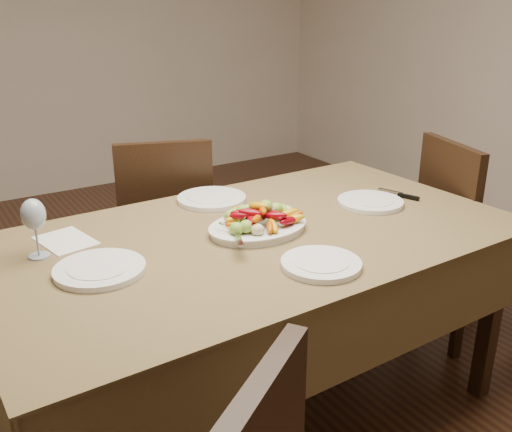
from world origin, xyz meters
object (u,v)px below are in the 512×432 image
object	(u,v)px
dining_table	(256,327)
chair_right	(477,241)
plate_far	(212,199)
plate_near	(321,264)
chair_far	(165,229)
plate_left	(100,269)
plate_right	(370,202)
wine_glass	(35,227)
serving_platter	(258,229)

from	to	relation	value
dining_table	chair_right	xyz separation A→B (m)	(1.18, -0.06, 0.10)
plate_far	plate_near	world-z (taller)	same
chair_far	chair_right	bearing A→B (deg)	161.63
plate_left	plate_right	size ratio (longest dim) A/B	1.05
chair_right	wine_glass	xyz separation A→B (m)	(-1.86, 0.26, 0.39)
dining_table	serving_platter	xyz separation A→B (m)	(0.01, 0.00, 0.39)
plate_near	plate_left	bearing A→B (deg)	150.55
chair_right	plate_far	distance (m)	1.26
serving_platter	plate_far	size ratio (longest dim) A/B	1.28
chair_right	wine_glass	distance (m)	1.92
chair_far	plate_far	bearing A→B (deg)	110.76
chair_far	plate_left	world-z (taller)	chair_far
plate_left	wine_glass	bearing A→B (deg)	121.14
serving_platter	dining_table	bearing A→B (deg)	-166.86
chair_far	plate_right	xyz separation A→B (m)	(0.52, -0.85, 0.29)
dining_table	plate_left	distance (m)	0.68
serving_platter	wine_glass	distance (m)	0.73
plate_left	plate_near	size ratio (longest dim) A/B	1.10
chair_right	plate_left	size ratio (longest dim) A/B	3.51
chair_far	plate_near	size ratio (longest dim) A/B	3.87
plate_near	wine_glass	world-z (taller)	wine_glass
chair_right	serving_platter	size ratio (longest dim) A/B	2.70
serving_platter	plate_near	world-z (taller)	serving_platter
plate_right	wine_glass	size ratio (longest dim) A/B	1.26
dining_table	plate_right	bearing A→B (deg)	0.33
wine_glass	serving_platter	bearing A→B (deg)	-15.87
chair_right	dining_table	bearing A→B (deg)	103.94
plate_left	plate_right	bearing A→B (deg)	0.65
serving_platter	wine_glass	xyz separation A→B (m)	(-0.69, 0.20, 0.09)
plate_right	plate_far	distance (m)	0.63
chair_far	chair_right	xyz separation A→B (m)	(1.16, -0.91, 0.00)
plate_far	chair_right	bearing A→B (deg)	-20.68
plate_far	plate_near	distance (m)	0.71
dining_table	plate_far	world-z (taller)	plate_far
plate_left	plate_far	xyz separation A→B (m)	(0.59, 0.39, 0.00)
plate_far	wine_glass	xyz separation A→B (m)	(-0.71, -0.18, 0.09)
chair_far	chair_right	world-z (taller)	same
plate_left	plate_near	world-z (taller)	same
serving_platter	plate_left	distance (m)	0.57
plate_far	dining_table	bearing A→B (deg)	-94.38
plate_far	plate_left	bearing A→B (deg)	-146.60
chair_far	serving_platter	bearing A→B (deg)	109.04
plate_left	plate_near	distance (m)	0.66
chair_right	plate_far	xyz separation A→B (m)	(-1.15, 0.43, 0.29)
serving_platter	plate_near	xyz separation A→B (m)	(0.01, -0.34, -0.00)
plate_left	plate_right	distance (m)	1.10
chair_far	plate_left	bearing A→B (deg)	75.92
serving_platter	plate_near	size ratio (longest dim) A/B	1.43
dining_table	plate_right	world-z (taller)	plate_right
serving_platter	plate_right	world-z (taller)	serving_platter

